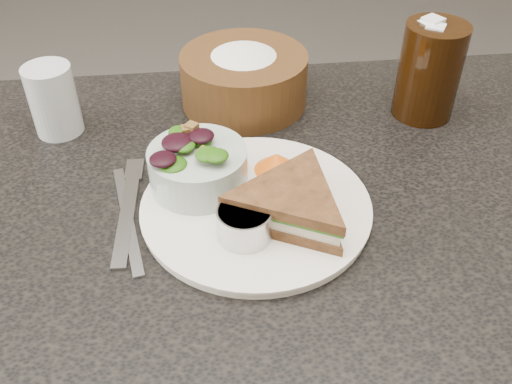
{
  "coord_description": "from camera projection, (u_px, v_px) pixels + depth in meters",
  "views": [
    {
      "loc": [
        -0.06,
        -0.52,
        1.21
      ],
      "look_at": [
        -0.0,
        -0.01,
        0.78
      ],
      "focal_mm": 40.0,
      "sensor_mm": 36.0,
      "label": 1
    }
  ],
  "objects": [
    {
      "name": "dinner_plate",
      "position": [
        256.0,
        207.0,
        0.68
      ],
      "size": [
        0.27,
        0.27,
        0.01
      ],
      "primitive_type": "cylinder",
      "color": "silver",
      "rests_on": "dining_table"
    },
    {
      "name": "fork",
      "position": [
        127.0,
        215.0,
        0.68
      ],
      "size": [
        0.03,
        0.18,
        0.0
      ],
      "primitive_type": "cube",
      "rotation": [
        0.0,
        0.0,
        -0.05
      ],
      "color": "gray",
      "rests_on": "dining_table"
    },
    {
      "name": "cola_glass",
      "position": [
        430.0,
        67.0,
        0.81
      ],
      "size": [
        0.09,
        0.09,
        0.15
      ],
      "primitive_type": null,
      "rotation": [
        0.0,
        0.0,
        -0.07
      ],
      "color": "black",
      "rests_on": "dining_table"
    },
    {
      "name": "sandwich",
      "position": [
        291.0,
        204.0,
        0.64
      ],
      "size": [
        0.22,
        0.22,
        0.04
      ],
      "primitive_type": null,
      "rotation": [
        0.0,
        0.0,
        -0.47
      ],
      "color": "brown",
      "rests_on": "dinner_plate"
    },
    {
      "name": "orange_wedge",
      "position": [
        276.0,
        162.0,
        0.72
      ],
      "size": [
        0.08,
        0.08,
        0.03
      ],
      "primitive_type": "cone",
      "rotation": [
        0.0,
        0.0,
        0.84
      ],
      "color": "orange",
      "rests_on": "dinner_plate"
    },
    {
      "name": "water_glass",
      "position": [
        53.0,
        100.0,
        0.79
      ],
      "size": [
        0.08,
        0.08,
        0.1
      ],
      "primitive_type": "cylinder",
      "rotation": [
        0.0,
        0.0,
        0.23
      ],
      "color": "#B5BBC0",
      "rests_on": "dining_table"
    },
    {
      "name": "dressing_ramekin",
      "position": [
        245.0,
        223.0,
        0.62
      ],
      "size": [
        0.07,
        0.07,
        0.04
      ],
      "primitive_type": "cylinder",
      "rotation": [
        0.0,
        0.0,
        0.17
      ],
      "color": "#B5B5B5",
      "rests_on": "dinner_plate"
    },
    {
      "name": "dining_table",
      "position": [
        257.0,
        375.0,
        0.94
      ],
      "size": [
        1.0,
        0.7,
        0.75
      ],
      "primitive_type": "cube",
      "color": "black",
      "rests_on": "floor"
    },
    {
      "name": "knife",
      "position": [
        128.0,
        218.0,
        0.67
      ],
      "size": [
        0.05,
        0.19,
        0.0
      ],
      "primitive_type": "cube",
      "rotation": [
        0.0,
        0.0,
        0.18
      ],
      "color": "#9C9EA4",
      "rests_on": "dining_table"
    },
    {
      "name": "salad_bowl",
      "position": [
        198.0,
        162.0,
        0.68
      ],
      "size": [
        0.14,
        0.14,
        0.07
      ],
      "primitive_type": null,
      "rotation": [
        0.0,
        0.0,
        -0.19
      ],
      "color": "#9FB0A7",
      "rests_on": "dinner_plate"
    },
    {
      "name": "bread_basket",
      "position": [
        244.0,
        71.0,
        0.84
      ],
      "size": [
        0.23,
        0.23,
        0.11
      ],
      "primitive_type": null,
      "rotation": [
        0.0,
        0.0,
        -0.27
      ],
      "color": "#533318",
      "rests_on": "dining_table"
    }
  ]
}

